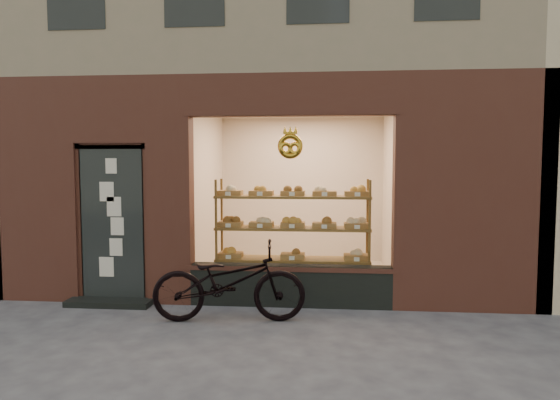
# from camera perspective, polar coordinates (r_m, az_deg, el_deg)

# --- Properties ---
(ground) EXTENTS (90.00, 90.00, 0.00)m
(ground) POSITION_cam_1_polar(r_m,az_deg,el_deg) (4.99, -6.05, -18.56)
(ground) COLOR #3E3E44
(display_shelf) EXTENTS (2.20, 0.45, 1.70)m
(display_shelf) POSITION_cam_1_polar(r_m,az_deg,el_deg) (7.15, 1.46, -4.10)
(display_shelf) COLOR brown
(display_shelf) RESTS_ON ground
(bicycle) EXTENTS (1.92, 0.85, 0.98)m
(bicycle) POSITION_cam_1_polar(r_m,az_deg,el_deg) (6.18, -5.85, -9.28)
(bicycle) COLOR black
(bicycle) RESTS_ON ground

